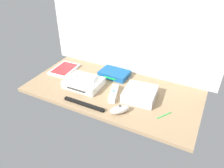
{
  "coord_description": "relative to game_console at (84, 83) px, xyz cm",
  "views": [
    {
      "loc": [
        47.53,
        -93.18,
        71.83
      ],
      "look_at": [
        0.0,
        0.0,
        4.0
      ],
      "focal_mm": 35.04,
      "sensor_mm": 36.0,
      "label": 1
    }
  ],
  "objects": [
    {
      "name": "sensor_bar",
      "position": [
        10.16,
        -15.53,
        -1.5
      ],
      "size": [
        24.01,
        1.93,
        1.4
      ],
      "primitive_type": "cube",
      "rotation": [
        0.0,
        0.0,
        0.01
      ],
      "color": "black",
      "rests_on": "ground_plane"
    },
    {
      "name": "remote_wand",
      "position": [
        20.18,
        -0.78,
        -0.69
      ],
      "size": [
        7.81,
        15.2,
        3.4
      ],
      "rotation": [
        0.0,
        0.0,
        0.3
      ],
      "color": "white",
      "rests_on": "ground_plane"
    },
    {
      "name": "ground_plane",
      "position": [
        16.77,
        3.93,
        -3.2
      ],
      "size": [
        100.0,
        48.0,
        2.0
      ],
      "primitive_type": "cube",
      "color": "#9E7F5B",
      "rests_on": "ground"
    },
    {
      "name": "game_console",
      "position": [
        0.0,
        0.0,
        0.0
      ],
      "size": [
        21.26,
        16.77,
        4.4
      ],
      "rotation": [
        0.0,
        0.0,
        0.02
      ],
      "color": "white",
      "rests_on": "ground_plane"
    },
    {
      "name": "stylus_pen",
      "position": [
        49.97,
        -4.44,
        -1.85
      ],
      "size": [
        5.48,
        7.93,
        0.7
      ],
      "primitive_type": "cylinder",
      "rotation": [
        0.0,
        1.57,
        1.0
      ],
      "color": "green",
      "rests_on": "ground_plane"
    },
    {
      "name": "mini_computer",
      "position": [
        33.89,
        3.63,
        0.44
      ],
      "size": [
        18.46,
        18.46,
        5.3
      ],
      "rotation": [
        0.0,
        0.0,
        0.09
      ],
      "color": "silver",
      "rests_on": "ground_plane"
    },
    {
      "name": "network_router",
      "position": [
        11.05,
        18.58,
        -0.5
      ],
      "size": [
        18.36,
        12.79,
        3.4
      ],
      "rotation": [
        0.0,
        0.0,
        -0.03
      ],
      "color": "#145193",
      "rests_on": "ground_plane"
    },
    {
      "name": "remote_nunchuk",
      "position": [
        29.44,
        -12.48,
        -0.16
      ],
      "size": [
        10.01,
        10.34,
        5.1
      ],
      "rotation": [
        0.0,
        0.0,
        -0.74
      ],
      "color": "white",
      "rests_on": "ground_plane"
    },
    {
      "name": "back_wall",
      "position": [
        16.77,
        28.53,
        29.8
      ],
      "size": [
        110.0,
        1.2,
        64.0
      ],
      "primitive_type": "cube",
      "color": "silver",
      "rests_on": "ground"
    },
    {
      "name": "remote_classic_pad",
      "position": [
        -0.24,
        0.35,
        3.21
      ],
      "size": [
        15.94,
        11.33,
        2.4
      ],
      "rotation": [
        0.0,
        0.0,
        0.25
      ],
      "color": "white",
      "rests_on": "game_console"
    },
    {
      "name": "game_case",
      "position": [
        -22.16,
        10.13,
        -1.44
      ],
      "size": [
        14.42,
        19.58,
        1.56
      ],
      "rotation": [
        0.0,
        0.0,
        0.04
      ],
      "color": "white",
      "rests_on": "ground_plane"
    }
  ]
}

